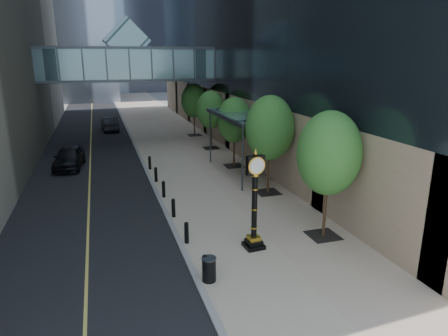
{
  "coord_description": "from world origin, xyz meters",
  "views": [
    {
      "loc": [
        -6.05,
        -12.05,
        8.23
      ],
      "look_at": [
        -0.61,
        5.21,
        3.14
      ],
      "focal_mm": 32.0,
      "sensor_mm": 36.0,
      "label": 1
    }
  ],
  "objects": [
    {
      "name": "street_clock",
      "position": [
        0.02,
        2.87,
        1.96
      ],
      "size": [
        0.88,
        0.88,
        4.37
      ],
      "rotation": [
        0.0,
        0.0,
        0.08
      ],
      "color": "black",
      "rests_on": "sidewalk"
    },
    {
      "name": "pedestrian",
      "position": [
        4.5,
        13.21,
        0.86
      ],
      "size": [
        0.62,
        0.44,
        1.6
      ],
      "primitive_type": "imported",
      "rotation": [
        0.0,
        0.0,
        3.24
      ],
      "color": "beige",
      "rests_on": "sidewalk"
    },
    {
      "name": "car_far",
      "position": [
        -4.92,
        34.95,
        0.79
      ],
      "size": [
        1.98,
        4.79,
        1.54
      ],
      "primitive_type": "imported",
      "rotation": [
        0.0,
        0.0,
        3.22
      ],
      "color": "black",
      "rests_on": "road"
    },
    {
      "name": "ground",
      "position": [
        0.0,
        0.0,
        0.0
      ],
      "size": [
        320.0,
        320.0,
        0.0
      ],
      "primitive_type": "plane",
      "color": "gray",
      "rests_on": "ground"
    },
    {
      "name": "bollard_row",
      "position": [
        -2.7,
        9.0,
        0.51
      ],
      "size": [
        0.2,
        16.2,
        0.9
      ],
      "color": "black",
      "rests_on": "sidewalk"
    },
    {
      "name": "entrance_canopy",
      "position": [
        3.48,
        14.0,
        4.19
      ],
      "size": [
        3.0,
        8.0,
        4.38
      ],
      "color": "#383F44",
      "rests_on": "ground"
    },
    {
      "name": "road",
      "position": [
        -7.0,
        40.0,
        0.01
      ],
      "size": [
        8.0,
        180.0,
        0.02
      ],
      "primitive_type": "cube",
      "color": "black",
      "rests_on": "ground"
    },
    {
      "name": "sidewalk",
      "position": [
        1.0,
        40.0,
        0.03
      ],
      "size": [
        8.0,
        180.0,
        0.06
      ],
      "primitive_type": "cube",
      "color": "#B9A88E",
      "rests_on": "ground"
    },
    {
      "name": "curb",
      "position": [
        -3.0,
        40.0,
        0.04
      ],
      "size": [
        0.25,
        180.0,
        0.07
      ],
      "primitive_type": "cube",
      "color": "gray",
      "rests_on": "ground"
    },
    {
      "name": "car_near",
      "position": [
        -8.45,
        19.4,
        0.83
      ],
      "size": [
        2.44,
        4.97,
        1.63
      ],
      "primitive_type": "imported",
      "rotation": [
        0.0,
        0.0,
        -0.11
      ],
      "color": "black",
      "rests_on": "road"
    },
    {
      "name": "street_trees",
      "position": [
        3.6,
        14.79,
        3.85
      ],
      "size": [
        2.92,
        28.76,
        6.0
      ],
      "color": "black",
      "rests_on": "sidewalk"
    },
    {
      "name": "skywalk",
      "position": [
        -3.0,
        28.0,
        7.71
      ],
      "size": [
        17.0,
        4.2,
        5.8
      ],
      "color": "slate",
      "rests_on": "ground"
    },
    {
      "name": "trash_bin",
      "position": [
        -2.58,
        0.84,
        0.51
      ],
      "size": [
        0.66,
        0.66,
        0.9
      ],
      "primitive_type": "cylinder",
      "rotation": [
        0.0,
        0.0,
        -0.34
      ],
      "color": "black",
      "rests_on": "sidewalk"
    }
  ]
}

